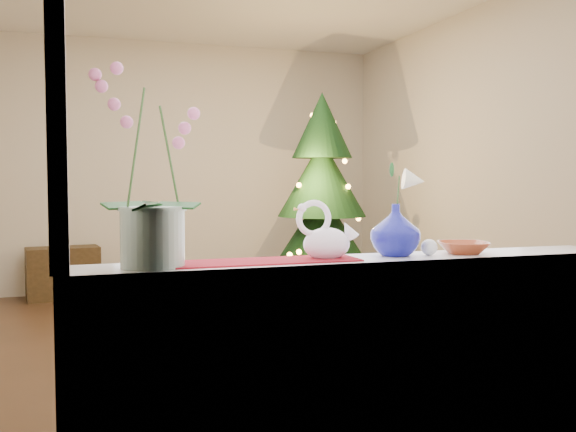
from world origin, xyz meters
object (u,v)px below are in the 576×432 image
object	(u,v)px
amber_dish	(463,248)
swan	(327,231)
blue_vase	(396,226)
xmas_tree	(322,199)
side_table	(63,273)
orchid_pot	(152,166)
paperweight	(429,247)

from	to	relation	value
amber_dish	swan	bearing A→B (deg)	179.34
blue_vase	amber_dish	distance (m)	0.31
xmas_tree	side_table	size ratio (longest dim) A/B	2.91
orchid_pot	paperweight	bearing A→B (deg)	-0.06
blue_vase	xmas_tree	bearing A→B (deg)	73.45
orchid_pot	blue_vase	xyz separation A→B (m)	(0.94, 0.03, -0.23)
blue_vase	side_table	size ratio (longest dim) A/B	0.33
swan	orchid_pot	bearing A→B (deg)	172.28
swan	amber_dish	size ratio (longest dim) A/B	1.46
paperweight	amber_dish	world-z (taller)	paperweight
paperweight	swan	bearing A→B (deg)	177.42
xmas_tree	amber_dish	bearing A→B (deg)	-101.94
amber_dish	side_table	size ratio (longest dim) A/B	0.24
xmas_tree	orchid_pot	bearing A→B (deg)	-119.32
xmas_tree	side_table	bearing A→B (deg)	154.99
paperweight	xmas_tree	world-z (taller)	xmas_tree
swan	blue_vase	xyz separation A→B (m)	(0.30, 0.01, 0.01)
blue_vase	side_table	bearing A→B (deg)	106.29
blue_vase	side_table	distance (m)	4.86
paperweight	side_table	distance (m)	4.91
amber_dish	side_table	xyz separation A→B (m)	(-1.64, 4.62, -0.68)
swan	paperweight	size ratio (longest dim) A/B	3.84
amber_dish	blue_vase	bearing A→B (deg)	176.01
blue_vase	paperweight	distance (m)	0.16
side_table	paperweight	bearing A→B (deg)	-79.74
swan	side_table	distance (m)	4.79
amber_dish	side_table	bearing A→B (deg)	109.53
swan	amber_dish	world-z (taller)	swan
swan	paperweight	world-z (taller)	swan
orchid_pot	paperweight	size ratio (longest dim) A/B	10.70
blue_vase	xmas_tree	size ratio (longest dim) A/B	0.11
blue_vase	xmas_tree	xyz separation A→B (m)	(1.04, 3.49, -0.02)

